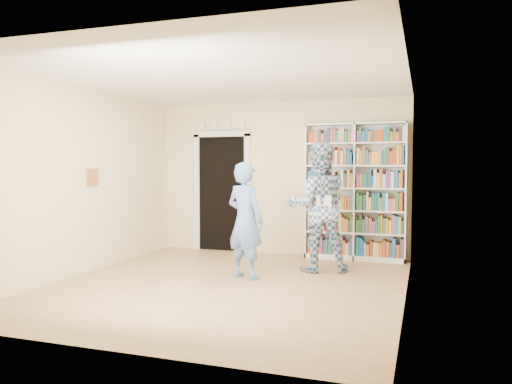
# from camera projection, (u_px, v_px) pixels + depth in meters

# --- Properties ---
(floor) EXTENTS (5.00, 5.00, 0.00)m
(floor) POSITION_uv_depth(u_px,v_px,m) (227.00, 285.00, 6.56)
(floor) COLOR olive
(floor) RESTS_ON ground
(ceiling) EXTENTS (5.00, 5.00, 0.00)m
(ceiling) POSITION_uv_depth(u_px,v_px,m) (226.00, 78.00, 6.42)
(ceiling) COLOR white
(ceiling) RESTS_ON wall_back
(wall_back) EXTENTS (4.50, 0.00, 4.50)m
(wall_back) POSITION_uv_depth(u_px,v_px,m) (280.00, 178.00, 8.86)
(wall_back) COLOR beige
(wall_back) RESTS_ON floor
(wall_left) EXTENTS (0.00, 5.00, 5.00)m
(wall_left) POSITION_uv_depth(u_px,v_px,m) (83.00, 181.00, 7.21)
(wall_left) COLOR beige
(wall_left) RESTS_ON floor
(wall_right) EXTENTS (0.00, 5.00, 5.00)m
(wall_right) POSITION_uv_depth(u_px,v_px,m) (407.00, 184.00, 5.77)
(wall_right) COLOR beige
(wall_right) RESTS_ON floor
(bookshelf) EXTENTS (1.65, 0.31, 2.27)m
(bookshelf) POSITION_uv_depth(u_px,v_px,m) (355.00, 191.00, 8.29)
(bookshelf) COLOR white
(bookshelf) RESTS_ON floor
(doorway) EXTENTS (1.10, 0.08, 2.43)m
(doorway) POSITION_uv_depth(u_px,v_px,m) (222.00, 187.00, 9.20)
(doorway) COLOR black
(doorway) RESTS_ON floor
(wall_art) EXTENTS (0.03, 0.25, 0.25)m
(wall_art) POSITION_uv_depth(u_px,v_px,m) (92.00, 177.00, 7.39)
(wall_art) COLOR brown
(wall_art) RESTS_ON wall_left
(man_blue) EXTENTS (0.69, 0.56, 1.62)m
(man_blue) POSITION_uv_depth(u_px,v_px,m) (245.00, 220.00, 6.92)
(man_blue) COLOR #527FB7
(man_blue) RESTS_ON floor
(man_plaid) EXTENTS (1.12, 0.99, 1.92)m
(man_plaid) POSITION_uv_depth(u_px,v_px,m) (318.00, 207.00, 7.38)
(man_plaid) COLOR navy
(man_plaid) RESTS_ON floor
(paper_sheet) EXTENTS (0.20, 0.06, 0.30)m
(paper_sheet) POSITION_uv_depth(u_px,v_px,m) (324.00, 206.00, 7.10)
(paper_sheet) COLOR white
(paper_sheet) RESTS_ON man_plaid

